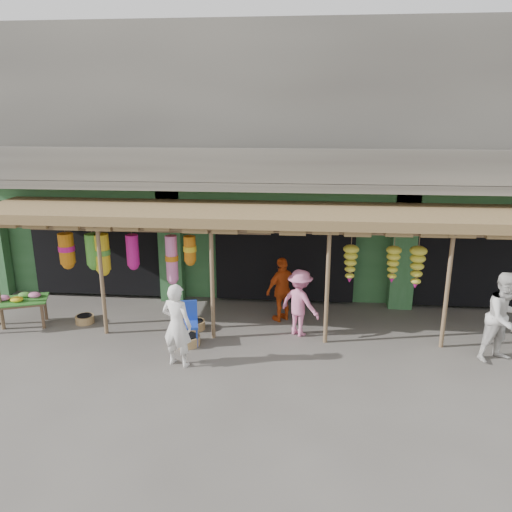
# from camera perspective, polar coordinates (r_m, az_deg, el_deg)

# --- Properties ---
(ground) EXTENTS (80.00, 80.00, 0.00)m
(ground) POSITION_cam_1_polar(r_m,az_deg,el_deg) (11.49, 2.80, -9.15)
(ground) COLOR #514C47
(ground) RESTS_ON ground
(building) EXTENTS (16.40, 6.80, 7.00)m
(building) POSITION_cam_1_polar(r_m,az_deg,el_deg) (15.33, 3.82, 10.38)
(building) COLOR gray
(building) RESTS_ON ground
(awning) EXTENTS (14.00, 2.70, 2.79)m
(awning) POSITION_cam_1_polar(r_m,az_deg,el_deg) (11.44, 2.38, 4.37)
(awning) COLOR brown
(awning) RESTS_ON ground
(flower_table) EXTENTS (1.49, 1.18, 0.78)m
(flower_table) POSITION_cam_1_polar(r_m,az_deg,el_deg) (13.02, -25.50, -4.68)
(flower_table) COLOR brown
(flower_table) RESTS_ON ground
(blue_chair) EXTENTS (0.54, 0.55, 0.94)m
(blue_chair) POSITION_cam_1_polar(r_m,az_deg,el_deg) (11.10, -7.85, -7.29)
(blue_chair) COLOR #1C3DB9
(blue_chair) RESTS_ON ground
(basket_left) EXTENTS (0.51, 0.51, 0.18)m
(basket_left) POSITION_cam_1_polar(r_m,az_deg,el_deg) (12.82, -18.98, -6.85)
(basket_left) COLOR olive
(basket_left) RESTS_ON ground
(basket_mid) EXTENTS (0.57, 0.57, 0.21)m
(basket_mid) POSITION_cam_1_polar(r_m,az_deg,el_deg) (11.16, -7.80, -9.52)
(basket_mid) COLOR #A17748
(basket_mid) RESTS_ON ground
(basket_right) EXTENTS (0.51, 0.51, 0.20)m
(basket_right) POSITION_cam_1_polar(r_m,az_deg,el_deg) (11.89, -6.91, -7.82)
(basket_right) COLOR #A38C4C
(basket_right) RESTS_ON ground
(person_front) EXTENTS (0.72, 0.57, 1.72)m
(person_front) POSITION_cam_1_polar(r_m,az_deg,el_deg) (10.06, -9.02, -7.81)
(person_front) COLOR white
(person_front) RESTS_ON ground
(person_right) EXTENTS (1.12, 1.02, 1.88)m
(person_right) POSITION_cam_1_polar(r_m,az_deg,el_deg) (11.25, 26.54, -6.33)
(person_right) COLOR silver
(person_right) RESTS_ON ground
(person_vendor) EXTENTS (0.96, 0.90, 1.59)m
(person_vendor) POSITION_cam_1_polar(r_m,az_deg,el_deg) (12.05, 3.05, -3.82)
(person_vendor) COLOR #C64512
(person_vendor) RESTS_ON ground
(person_shopper) EXTENTS (1.14, 1.05, 1.55)m
(person_shopper) POSITION_cam_1_polar(r_m,az_deg,el_deg) (11.32, 5.03, -5.34)
(person_shopper) COLOR pink
(person_shopper) RESTS_ON ground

